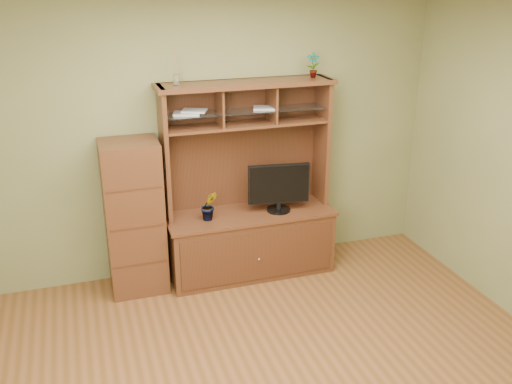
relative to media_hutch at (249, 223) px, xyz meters
name	(u,v)px	position (x,y,z in m)	size (l,w,h in m)	color
room	(285,216)	(-0.29, -1.73, 0.83)	(4.54, 4.04, 2.74)	brown
media_hutch	(249,223)	(0.00, 0.00, 0.00)	(1.66, 0.61, 1.90)	#452313
monitor	(279,187)	(0.28, -0.08, 0.38)	(0.60, 0.23, 0.47)	black
orchid_plant	(209,206)	(-0.42, -0.08, 0.27)	(0.16, 0.13, 0.29)	#296021
top_plant	(313,65)	(0.66, 0.08, 1.49)	(0.12, 0.08, 0.23)	#366623
reed_diffuser	(176,74)	(-0.64, 0.08, 1.48)	(0.05, 0.05, 0.26)	silver
magazines	(215,111)	(-0.29, 0.08, 1.13)	(1.02, 0.24, 0.04)	#B3B2B8
side_cabinet	(134,217)	(-1.10, 0.02, 0.20)	(0.52, 0.47, 1.45)	#452313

